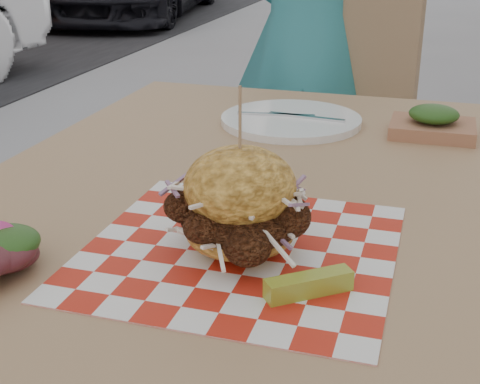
{
  "coord_description": "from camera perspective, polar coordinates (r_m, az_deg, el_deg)",
  "views": [
    {
      "loc": [
        0.17,
        -1.16,
        1.11
      ],
      "look_at": [
        -0.04,
        -0.48,
        0.82
      ],
      "focal_mm": 50.0,
      "sensor_mm": 36.0,
      "label": 1
    }
  ],
  "objects": [
    {
      "name": "diner",
      "position": [
        2.12,
        5.78,
        12.77
      ],
      "size": [
        0.6,
        0.42,
        1.54
      ],
      "primitive_type": "imported",
      "rotation": [
        0.0,
        0.0,
        3.24
      ],
      "color": "teal",
      "rests_on": "ground"
    },
    {
      "name": "kraft_tray",
      "position": [
        1.27,
        16.14,
        5.66
      ],
      "size": [
        0.15,
        0.12,
        0.06
      ],
      "color": "#9C6547",
      "rests_on": "patio_table"
    },
    {
      "name": "patio_table",
      "position": [
        1.02,
        0.06,
        -3.53
      ],
      "size": [
        0.8,
        1.2,
        0.75
      ],
      "color": "tan",
      "rests_on": "ground"
    },
    {
      "name": "patio_chair",
      "position": [
        2.02,
        9.3,
        5.77
      ],
      "size": [
        0.51,
        0.52,
        0.95
      ],
      "rotation": [
        0.0,
        0.0,
        -0.24
      ],
      "color": "tan",
      "rests_on": "ground"
    },
    {
      "name": "place_setting",
      "position": [
        1.3,
        4.38,
        6.14
      ],
      "size": [
        0.27,
        0.27,
        0.02
      ],
      "color": "white",
      "rests_on": "patio_table"
    },
    {
      "name": "sandwich",
      "position": [
        0.77,
        -0.0,
        -1.26
      ],
      "size": [
        0.17,
        0.17,
        0.2
      ],
      "color": "gold",
      "rests_on": "paper_liner"
    },
    {
      "name": "pickle_spear",
      "position": [
        0.7,
        5.89,
        -7.87
      ],
      "size": [
        0.09,
        0.08,
        0.02
      ],
      "primitive_type": "cube",
      "rotation": [
        0.0,
        0.0,
        0.66
      ],
      "color": "#9DA730",
      "rests_on": "paper_liner"
    },
    {
      "name": "paper_liner",
      "position": [
        0.8,
        0.0,
        -4.93
      ],
      "size": [
        0.36,
        0.36,
        0.0
      ],
      "primitive_type": "cube",
      "color": "red",
      "rests_on": "patio_table"
    }
  ]
}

